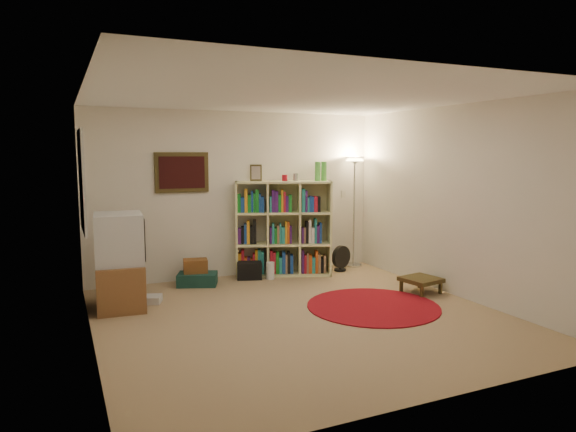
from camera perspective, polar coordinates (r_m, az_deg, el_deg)
name	(u,v)px	position (r m, az deg, el deg)	size (l,w,h in m)	color
room	(295,208)	(5.80, 0.84, 0.89)	(4.54, 4.54, 2.54)	#9E815C
bookshelf	(282,230)	(7.91, -0.67, -1.53)	(1.51, 0.90, 1.75)	#FFFAAA
floor_lamp	(355,175)	(8.50, 7.40, 4.49)	(0.43, 0.43, 1.82)	silver
floor_fan	(341,258)	(8.26, 5.91, -4.70)	(0.36, 0.24, 0.41)	black
tv_stand	(120,262)	(6.58, -18.15, -4.92)	(0.62, 0.83, 1.16)	brown
dvd_box	(150,299)	(6.78, -15.08, -8.93)	(0.34, 0.31, 0.09)	silver
suitcase	(197,279)	(7.49, -10.03, -6.93)	(0.64, 0.53, 0.18)	#153A33
wicker_basket	(195,266)	(7.49, -10.25, -5.48)	(0.37, 0.30, 0.19)	brown
duffel_bag	(249,270)	(7.79, -4.32, -6.00)	(0.44, 0.40, 0.25)	black
paper_towel	(270,271)	(7.72, -1.98, -6.09)	(0.13, 0.13, 0.26)	white
red_rug	(373,306)	(6.49, 9.44, -9.84)	(1.63, 1.63, 0.01)	maroon
side_table	(421,280)	(7.20, 14.55, -6.91)	(0.53, 0.53, 0.21)	#362C13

